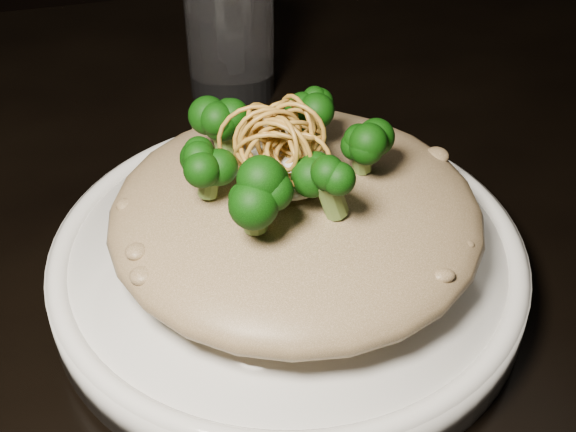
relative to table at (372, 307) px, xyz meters
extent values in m
cube|color=black|center=(0.00, 0.00, 0.06)|extent=(1.10, 0.80, 0.04)
cylinder|color=white|center=(-0.08, -0.04, 0.10)|extent=(0.29, 0.29, 0.03)
ellipsoid|color=brown|center=(-0.07, -0.04, 0.14)|extent=(0.22, 0.22, 0.05)
ellipsoid|color=white|center=(-0.08, -0.04, 0.17)|extent=(0.05, 0.05, 0.02)
cylinder|color=white|center=(-0.07, 0.20, 0.15)|extent=(0.09, 0.09, 0.13)
camera|label=1|loc=(-0.16, -0.39, 0.44)|focal=50.00mm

